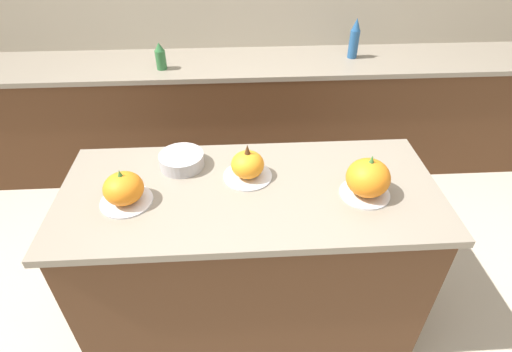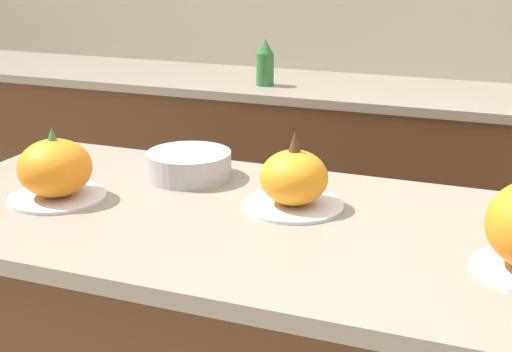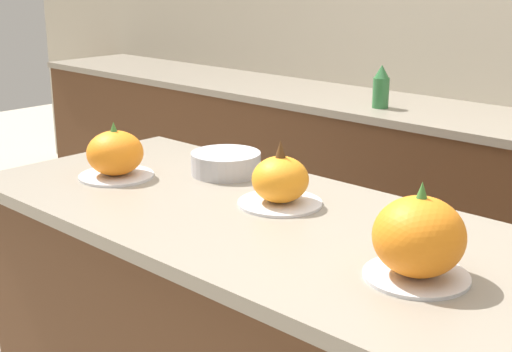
# 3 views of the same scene
# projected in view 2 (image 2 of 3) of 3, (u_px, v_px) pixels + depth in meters

# --- Properties ---
(back_counter) EXTENTS (6.00, 0.60, 0.92)m
(back_counter) POSITION_uv_depth(u_px,v_px,m) (399.00, 198.00, 2.97)
(back_counter) COLOR #4C2D19
(back_counter) RESTS_ON ground_plane
(pumpkin_cake_left) EXTENTS (0.22, 0.22, 0.17)m
(pumpkin_cake_left) POSITION_uv_depth(u_px,v_px,m) (55.00, 171.00, 1.62)
(pumpkin_cake_left) COLOR silver
(pumpkin_cake_left) RESTS_ON kitchen_island
(pumpkin_cake_center) EXTENTS (0.22, 0.22, 0.17)m
(pumpkin_cake_center) POSITION_uv_depth(u_px,v_px,m) (294.00, 181.00, 1.57)
(pumpkin_cake_center) COLOR silver
(pumpkin_cake_center) RESTS_ON kitchen_island
(bottle_short) EXTENTS (0.07, 0.07, 0.19)m
(bottle_short) POSITION_uv_depth(u_px,v_px,m) (265.00, 63.00, 2.90)
(bottle_short) COLOR #2D6B38
(bottle_short) RESTS_ON back_counter
(mixing_bowl) EXTENTS (0.21, 0.21, 0.07)m
(mixing_bowl) POSITION_uv_depth(u_px,v_px,m) (189.00, 165.00, 1.77)
(mixing_bowl) COLOR #ADADB2
(mixing_bowl) RESTS_ON kitchen_island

